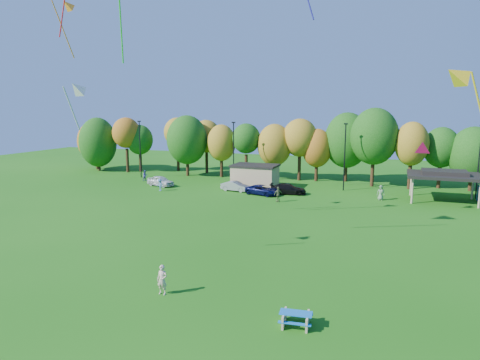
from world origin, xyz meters
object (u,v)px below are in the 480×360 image
(kite_flyer, at_px, (162,280))
(car_b, at_px, (236,186))
(picnic_table, at_px, (296,318))
(car_a, at_px, (161,181))
(car_d, at_px, (288,189))
(car_c, at_px, (263,190))

(kite_flyer, height_order, car_b, kite_flyer)
(kite_flyer, bearing_deg, picnic_table, -6.00)
(car_a, xyz_separation_m, car_d, (18.59, 0.61, -0.05))
(car_d, bearing_deg, car_c, 109.44)
(car_c, bearing_deg, car_b, 89.69)
(car_c, bearing_deg, car_a, 101.41)
(kite_flyer, distance_m, car_b, 32.66)
(kite_flyer, xyz_separation_m, car_d, (-0.17, 32.27, -0.23))
(kite_flyer, bearing_deg, car_a, 121.08)
(car_b, height_order, car_d, car_d)
(picnic_table, relative_size, car_b, 0.45)
(picnic_table, height_order, car_a, car_a)
(car_c, relative_size, car_d, 0.97)
(car_a, bearing_deg, car_d, -72.06)
(car_b, height_order, car_c, car_b)
(car_a, distance_m, car_d, 18.60)
(car_b, distance_m, car_c, 4.31)
(car_b, bearing_deg, car_d, -79.00)
(kite_flyer, relative_size, car_a, 0.42)
(car_b, bearing_deg, car_a, 98.25)
(car_a, xyz_separation_m, car_c, (15.61, -0.97, -0.10))
(car_c, bearing_deg, picnic_table, -145.02)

